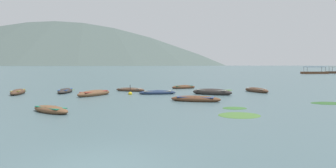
{
  "coord_description": "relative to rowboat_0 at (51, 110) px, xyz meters",
  "views": [
    {
      "loc": [
        1.82,
        -8.83,
        3.0
      ],
      "look_at": [
        2.69,
        31.09,
        0.43
      ],
      "focal_mm": 32.0,
      "sensor_mm": 36.0,
      "label": 1
    }
  ],
  "objects": [
    {
      "name": "weed_patch_0",
      "position": [
        -4.19,
        16.3,
        -0.17
      ],
      "size": [
        2.26,
        2.68,
        0.14
      ],
      "primitive_type": "ellipsoid",
      "rotation": [
        0.0,
        0.0,
        1.03
      ],
      "color": "#477033",
      "rests_on": "ground"
    },
    {
      "name": "rowboat_10",
      "position": [
        0.44,
        10.2,
        0.05
      ],
      "size": [
        3.26,
        4.12,
        0.69
      ],
      "color": "brown",
      "rests_on": "ground"
    },
    {
      "name": "rowboat_1",
      "position": [
        17.47,
        13.68,
        0.03
      ],
      "size": [
        2.33,
        3.85,
        0.62
      ],
      "color": "#4C3323",
      "rests_on": "ground"
    },
    {
      "name": "rowboat_0",
      "position": [
        0.0,
        0.0,
        0.0
      ],
      "size": [
        3.33,
        2.96,
        0.53
      ],
      "color": "brown",
      "rests_on": "ground"
    },
    {
      "name": "ferry_0",
      "position": [
        57.37,
        78.41,
        0.28
      ],
      "size": [
        8.62,
        3.44,
        2.54
      ],
      "color": "brown",
      "rests_on": "ground"
    },
    {
      "name": "rowboat_5",
      "position": [
        12.12,
        11.04,
        0.07
      ],
      "size": [
        4.24,
        2.99,
        0.75
      ],
      "color": "#2D2826",
      "rests_on": "ground"
    },
    {
      "name": "weed_patch_6",
      "position": [
        -9.05,
        15.07,
        -0.17
      ],
      "size": [
        1.9,
        1.71,
        0.14
      ],
      "primitive_type": "ellipsoid",
      "rotation": [
        0.0,
        0.0,
        0.27
      ],
      "color": "#2D5628",
      "rests_on": "ground"
    },
    {
      "name": "rowboat_3",
      "position": [
        -7.72,
        11.98,
        0.03
      ],
      "size": [
        1.91,
        4.23,
        0.64
      ],
      "color": "#4C3323",
      "rests_on": "ground"
    },
    {
      "name": "rowboat_2",
      "position": [
        6.58,
        11.59,
        -0.01
      ],
      "size": [
        3.89,
        1.54,
        0.51
      ],
      "color": "navy",
      "rests_on": "ground"
    },
    {
      "name": "weed_patch_2",
      "position": [
        20.01,
        3.95,
        -0.17
      ],
      "size": [
        2.75,
        1.88,
        0.14
      ],
      "primitive_type": "ellipsoid",
      "rotation": [
        0.0,
        0.0,
        1.59
      ],
      "color": "#2D5628",
      "rests_on": "ground"
    },
    {
      "name": "ground_plane",
      "position": [
        5.19,
        1489.93,
        -0.17
      ],
      "size": [
        6000.0,
        6000.0,
        0.0
      ],
      "primitive_type": "plane",
      "color": "#476066"
    },
    {
      "name": "weed_patch_1",
      "position": [
        14.31,
        15.75,
        -0.17
      ],
      "size": [
        2.82,
        2.49,
        0.14
      ],
      "primitive_type": "ellipsoid",
      "rotation": [
        0.0,
        0.0,
        2.14
      ],
      "color": "#477033",
      "rests_on": "ground"
    },
    {
      "name": "rowboat_6",
      "position": [
        3.45,
        15.05,
        -0.0
      ],
      "size": [
        3.73,
        2.33,
        0.51
      ],
      "color": "#4C3323",
      "rests_on": "ground"
    },
    {
      "name": "mooring_buoy",
      "position": [
        3.85,
        11.16,
        -0.06
      ],
      "size": [
        0.41,
        0.41,
        1.1
      ],
      "color": "yellow",
      "rests_on": "ground"
    },
    {
      "name": "weed_patch_4",
      "position": [
        12.05,
        1.47,
        -0.17
      ],
      "size": [
        1.74,
        1.34,
        0.14
      ],
      "primitive_type": "ellipsoid",
      "rotation": [
        0.0,
        0.0,
        0.04
      ],
      "color": "#38662D",
      "rests_on": "ground"
    },
    {
      "name": "rowboat_7",
      "position": [
        9.8,
        18.77,
        0.01
      ],
      "size": [
        3.32,
        2.05,
        0.55
      ],
      "color": "brown",
      "rests_on": "ground"
    },
    {
      "name": "rowboat_8",
      "position": [
        -3.4,
        13.51,
        0.01
      ],
      "size": [
        1.54,
        4.15,
        0.57
      ],
      "color": "#2D2826",
      "rests_on": "ground"
    },
    {
      "name": "mountain_2",
      "position": [
        -348.88,
        1466.86,
        194.14
      ],
      "size": [
        1511.84,
        1511.84,
        388.62
      ],
      "primitive_type": "cone",
      "color": "#4C5B56",
      "rests_on": "ground"
    },
    {
      "name": "weed_patch_3",
      "position": [
        11.63,
        -1.4,
        -0.17
      ],
      "size": [
        3.06,
        2.89,
        0.14
      ],
      "primitive_type": "ellipsoid",
      "rotation": [
        0.0,
        0.0,
        1.84
      ],
      "color": "#477033",
      "rests_on": "ground"
    },
    {
      "name": "rowboat_9",
      "position": [
        9.81,
        5.49,
        0.02
      ],
      "size": [
        4.32,
        2.3,
        0.59
      ],
      "color": "brown",
      "rests_on": "ground"
    }
  ]
}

